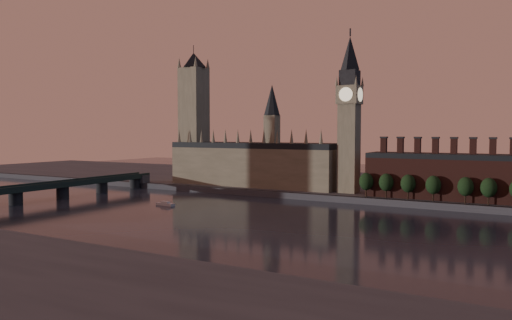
{
  "coord_description": "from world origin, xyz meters",
  "views": [
    {
      "loc": [
        119.54,
        -204.35,
        44.28
      ],
      "look_at": [
        -28.94,
        55.0,
        27.1
      ],
      "focal_mm": 35.0,
      "sensor_mm": 36.0,
      "label": 1
    }
  ],
  "objects_px": {
    "big_ben": "(349,112)",
    "river_boat": "(165,204)",
    "victoria_tower": "(194,113)",
    "westminster_bridge": "(36,190)"
  },
  "relations": [
    {
      "from": "big_ben",
      "to": "river_boat",
      "type": "distance_m",
      "value": 131.93
    },
    {
      "from": "big_ben",
      "to": "river_boat",
      "type": "height_order",
      "value": "big_ben"
    },
    {
      "from": "victoria_tower",
      "to": "river_boat",
      "type": "relative_size",
      "value": 8.4
    },
    {
      "from": "big_ben",
      "to": "river_boat",
      "type": "xyz_separation_m",
      "value": [
        -84.72,
        -84.31,
        -55.87
      ]
    },
    {
      "from": "victoria_tower",
      "to": "westminster_bridge",
      "type": "bearing_deg",
      "value": -106.56
    },
    {
      "from": "victoria_tower",
      "to": "big_ben",
      "type": "xyz_separation_m",
      "value": [
        130.0,
        -5.0,
        -2.26
      ]
    },
    {
      "from": "victoria_tower",
      "to": "river_boat",
      "type": "bearing_deg",
      "value": -63.11
    },
    {
      "from": "westminster_bridge",
      "to": "river_boat",
      "type": "height_order",
      "value": "westminster_bridge"
    },
    {
      "from": "westminster_bridge",
      "to": "river_boat",
      "type": "distance_m",
      "value": 85.4
    },
    {
      "from": "westminster_bridge",
      "to": "river_boat",
      "type": "relative_size",
      "value": 15.56
    }
  ]
}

